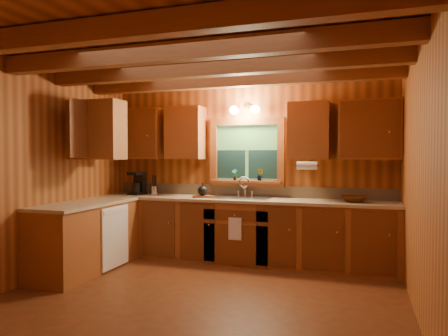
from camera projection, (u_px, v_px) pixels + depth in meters
room at (200, 175)px, 4.35m from camera, size 4.20×4.20×4.20m
ceiling_beams at (200, 60)px, 4.31m from camera, size 4.20×2.54×0.18m
base_cabinets at (201, 233)px, 5.75m from camera, size 4.20×2.22×0.86m
countertop at (202, 201)px, 5.74m from camera, size 4.20×2.24×0.04m
backsplash at (247, 191)px, 6.15m from camera, size 4.20×0.02×0.16m
dishwasher_panel at (115, 237)px, 5.48m from camera, size 0.02×0.60×0.80m
upper_cabinets at (200, 132)px, 5.86m from camera, size 4.19×1.77×0.78m
window at (247, 154)px, 6.11m from camera, size 1.12×0.08×1.00m
window_sill at (246, 182)px, 6.08m from camera, size 1.06×0.14×0.04m
wall_sconce at (245, 110)px, 5.98m from camera, size 0.45×0.21×0.17m
paper_towel_roll at (307, 166)px, 5.51m from camera, size 0.27×0.11×0.11m
dish_towel at (235, 229)px, 5.57m from camera, size 0.18×0.01×0.30m
sink at (242, 201)px, 5.88m from camera, size 0.82×0.48×0.43m
coffee_maker at (138, 183)px, 6.42m from camera, size 0.20×0.25×0.35m
utensil_crock at (154, 190)px, 6.37m from camera, size 0.11×0.11×0.30m
cutting_board at (202, 196)px, 5.99m from camera, size 0.34×0.30×0.03m
teakettle at (202, 191)px, 5.99m from camera, size 0.14×0.14×0.18m
wicker_basket at (354, 199)px, 5.39m from camera, size 0.39×0.39×0.08m
potted_plant_left at (235, 175)px, 6.11m from camera, size 0.09×0.06×0.16m
potted_plant_right at (260, 175)px, 6.01m from camera, size 0.11×0.09×0.17m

